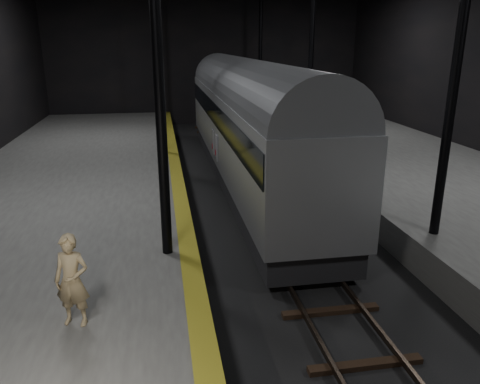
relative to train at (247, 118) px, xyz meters
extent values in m
plane|color=black|center=(0.00, -5.00, -3.04)|extent=(44.00, 44.00, 0.00)
cube|color=#4A4A48|center=(-7.50, -5.00, -2.54)|extent=(9.00, 43.80, 1.00)
cube|color=#4A4A48|center=(7.50, -5.00, -2.54)|extent=(9.00, 43.80, 1.00)
cube|color=olive|center=(-3.25, -5.00, -2.04)|extent=(0.50, 43.80, 0.01)
cube|color=#3F3328|center=(-0.72, -5.00, -2.87)|extent=(0.08, 43.00, 0.14)
cube|color=#3F3328|center=(0.72, -5.00, -2.87)|extent=(0.08, 43.00, 0.14)
cube|color=black|center=(0.00, -5.00, -2.98)|extent=(2.40, 42.00, 0.12)
cylinder|color=black|center=(-3.80, -9.00, 2.96)|extent=(0.26, 0.26, 10.00)
cylinder|color=black|center=(3.80, -9.00, 2.96)|extent=(0.26, 0.26, 10.00)
cylinder|color=black|center=(-3.80, 3.00, 2.96)|extent=(0.26, 0.26, 10.00)
cylinder|color=black|center=(3.80, 3.00, 2.96)|extent=(0.26, 0.26, 10.00)
cylinder|color=black|center=(-3.80, 15.00, 2.96)|extent=(0.26, 0.26, 10.00)
cylinder|color=black|center=(3.80, 15.00, 2.96)|extent=(0.26, 0.26, 10.00)
cube|color=#9EA2A6|center=(0.00, 0.00, -0.44)|extent=(2.96, 20.40, 3.06)
cube|color=black|center=(0.00, 0.00, -2.36)|extent=(2.70, 19.99, 0.87)
cube|color=black|center=(0.00, 0.00, 0.27)|extent=(3.02, 20.09, 0.92)
cylinder|color=slate|center=(0.00, 0.00, 1.09)|extent=(2.90, 20.19, 2.90)
cube|color=black|center=(0.00, -7.14, -2.74)|extent=(1.84, 2.24, 0.36)
cube|color=black|center=(0.00, 7.14, -2.74)|extent=(1.84, 2.24, 0.36)
cube|color=silver|center=(-1.51, -1.02, -1.05)|extent=(0.04, 0.76, 1.07)
cube|color=silver|center=(-1.51, 0.20, -1.05)|extent=(0.04, 0.76, 1.07)
cylinder|color=maroon|center=(-1.53, -0.84, -1.31)|extent=(0.03, 0.27, 0.27)
cylinder|color=maroon|center=(-1.53, 0.39, -1.31)|extent=(0.03, 0.27, 0.27)
imported|color=tan|center=(-5.63, -11.97, -1.11)|extent=(0.78, 0.61, 1.86)
camera|label=1|loc=(-3.83, -20.34, 3.22)|focal=35.00mm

